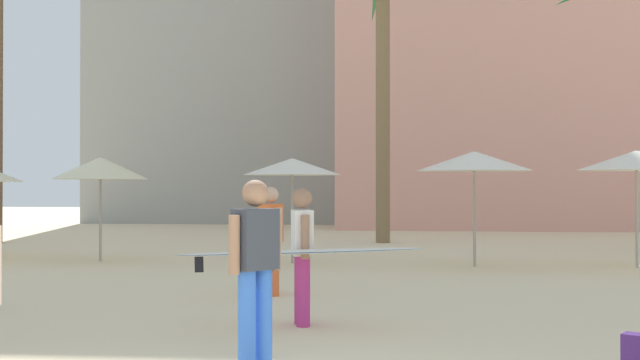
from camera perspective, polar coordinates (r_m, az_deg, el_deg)
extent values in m
cube|color=#DB9989|center=(36.91, 16.46, 8.93)|extent=(18.67, 9.26, 15.34)
cylinder|color=brown|center=(24.66, 4.34, 5.36)|extent=(0.42, 0.42, 8.32)
cylinder|color=gray|center=(18.99, -14.87, -1.94)|extent=(0.06, 0.06, 2.32)
cone|color=beige|center=(18.98, -14.86, 0.80)|extent=(2.11, 2.11, 0.50)
cylinder|color=gray|center=(17.90, -1.92, -2.12)|extent=(0.06, 0.06, 2.27)
cone|color=white|center=(17.90, -1.92, 0.93)|extent=(2.13, 2.13, 0.36)
cylinder|color=gray|center=(18.09, 20.96, -1.87)|extent=(0.06, 0.06, 2.40)
cone|color=white|center=(18.09, 20.95, 1.28)|extent=(2.39, 2.39, 0.41)
cylinder|color=gray|center=(17.45, 10.58, -1.96)|extent=(0.06, 0.06, 2.39)
cone|color=white|center=(17.45, 10.57, 1.30)|extent=(2.40, 2.40, 0.41)
cylinder|color=#B7337F|center=(10.04, -1.32, -7.52)|extent=(0.20, 0.20, 0.83)
cylinder|color=#B7337F|center=(9.85, -1.15, -7.66)|extent=(0.20, 0.20, 0.83)
cube|color=white|center=(9.88, -1.24, -3.64)|extent=(0.32, 0.44, 0.54)
sphere|color=#936B51|center=(9.87, -1.24, -1.26)|extent=(0.30, 0.30, 0.24)
cylinder|color=#936B51|center=(10.13, -1.44, -3.77)|extent=(0.12, 0.12, 0.51)
cylinder|color=#936B51|center=(9.64, -1.03, -3.94)|extent=(0.12, 0.12, 0.51)
ellipsoid|color=white|center=(9.60, -1.47, -4.95)|extent=(2.90, 0.71, 0.13)
ellipsoid|color=#1C578D|center=(9.60, -1.47, -4.95)|extent=(2.92, 0.73, 0.10)
cube|color=black|center=(9.69, -8.32, -5.77)|extent=(0.11, 0.03, 0.18)
cylinder|color=blue|center=(7.47, -5.05, -9.68)|extent=(0.22, 0.22, 0.91)
cylinder|color=blue|center=(7.61, -3.91, -9.52)|extent=(0.22, 0.22, 0.91)
cube|color=#333842|center=(7.46, -4.47, -4.08)|extent=(0.42, 0.45, 0.55)
sphere|color=#936B51|center=(7.44, -4.47, -0.91)|extent=(0.34, 0.34, 0.24)
cylinder|color=#936B51|center=(7.29, -5.92, -4.45)|extent=(0.14, 0.14, 0.52)
cylinder|color=#936B51|center=(7.63, -3.09, -4.27)|extent=(0.14, 0.14, 0.52)
cylinder|color=orange|center=(12.76, -3.65, -6.04)|extent=(0.23, 0.23, 0.82)
cylinder|color=orange|center=(12.59, -3.19, -6.12)|extent=(0.23, 0.23, 0.82)
cube|color=orange|center=(12.63, -3.42, -2.94)|extent=(0.43, 0.45, 0.57)
sphere|color=#D1A889|center=(12.62, -3.42, -1.02)|extent=(0.34, 0.34, 0.24)
cylinder|color=#D1A889|center=(12.84, -3.99, -3.06)|extent=(0.14, 0.14, 0.54)
cylinder|color=#D1A889|center=(12.41, -2.83, -3.15)|extent=(0.14, 0.14, 0.54)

